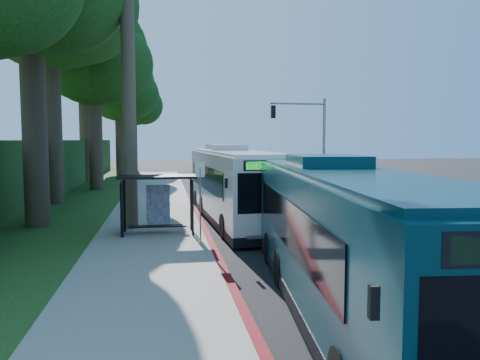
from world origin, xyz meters
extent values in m
plane|color=black|center=(0.00, 0.00, 0.00)|extent=(140.00, 140.00, 0.00)
cube|color=gray|center=(-7.30, 0.00, 0.06)|extent=(4.50, 70.00, 0.12)
cube|color=maroon|center=(-5.00, -4.00, 0.07)|extent=(0.25, 30.00, 0.13)
cube|color=#234719|center=(-13.00, 5.00, 0.03)|extent=(8.00, 70.00, 0.06)
cube|color=black|center=(-7.00, -3.00, 2.50)|extent=(3.20, 1.50, 0.10)
cube|color=black|center=(-8.45, -3.00, 1.20)|extent=(0.06, 1.30, 2.20)
cube|color=navy|center=(-7.00, -2.30, 1.25)|extent=(1.00, 0.12, 1.70)
cube|color=black|center=(-7.00, -3.10, 0.45)|extent=(2.40, 0.40, 0.06)
cube|color=black|center=(-8.40, -2.40, 1.20)|extent=(0.08, 0.08, 2.40)
cube|color=black|center=(-5.60, -2.40, 1.20)|extent=(0.08, 0.08, 2.40)
cube|color=black|center=(-8.40, -3.60, 1.20)|extent=(0.08, 0.08, 2.40)
cube|color=black|center=(-5.60, -3.60, 1.20)|extent=(0.08, 0.08, 2.40)
cylinder|color=gray|center=(-5.40, -5.00, 1.50)|extent=(0.06, 0.06, 3.00)
cube|color=white|center=(-5.40, -5.00, 2.90)|extent=(0.35, 0.04, 0.55)
cylinder|color=gray|center=(4.80, 10.00, 3.50)|extent=(0.20, 0.20, 7.00)
cylinder|color=gray|center=(2.80, 10.00, 6.60)|extent=(4.00, 0.14, 0.14)
cube|color=black|center=(1.00, 10.00, 6.00)|extent=(0.30, 0.30, 0.90)
cube|color=black|center=(4.55, 10.00, 2.60)|extent=(0.25, 0.25, 0.35)
cylinder|color=#4C3F2D|center=(-8.20, -1.50, 6.50)|extent=(0.60, 0.60, 13.00)
cylinder|color=#382B1E|center=(-12.50, 0.00, 5.25)|extent=(1.10, 1.10, 10.50)
cylinder|color=#382B1E|center=(-13.50, 8.00, 5.95)|extent=(1.18, 1.18, 11.90)
sphere|color=#17340E|center=(-11.50, 6.50, 11.90)|extent=(7.00, 7.00, 7.00)
sphere|color=#17340E|center=(-15.25, 9.75, 12.24)|extent=(6.50, 6.50, 6.50)
cylinder|color=#382B1E|center=(-12.00, 16.00, 4.90)|extent=(1.06, 1.06, 9.80)
sphere|color=#17340E|center=(-12.00, 16.00, 10.92)|extent=(8.40, 8.40, 8.40)
sphere|color=#17340E|center=(-10.32, 14.74, 9.80)|extent=(5.88, 5.88, 5.88)
sphere|color=#17340E|center=(-13.47, 17.47, 10.08)|extent=(5.46, 5.46, 5.46)
cylinder|color=#382B1E|center=(-14.00, 24.00, 5.60)|extent=(1.14, 1.14, 11.20)
sphere|color=#17340E|center=(-14.00, 24.00, 12.48)|extent=(9.60, 9.60, 9.60)
sphere|color=#17340E|center=(-12.08, 22.56, 11.20)|extent=(6.72, 6.72, 6.72)
sphere|color=#17340E|center=(-15.68, 25.68, 11.52)|extent=(6.24, 6.24, 6.24)
cylinder|color=#382B1E|center=(-11.50, 32.00, 4.55)|extent=(1.02, 1.02, 9.10)
sphere|color=#17340E|center=(-11.50, 32.00, 10.14)|extent=(8.00, 8.00, 8.00)
sphere|color=#17340E|center=(-9.90, 30.80, 9.10)|extent=(5.60, 5.60, 5.60)
sphere|color=#17340E|center=(-12.90, 33.40, 9.36)|extent=(5.20, 5.20, 5.20)
cylinder|color=#382B1E|center=(-10.50, 40.00, 4.20)|extent=(0.98, 0.98, 8.40)
sphere|color=#17340E|center=(-10.50, 40.00, 9.36)|extent=(7.00, 7.00, 7.00)
sphere|color=#17340E|center=(-9.10, 38.95, 8.40)|extent=(4.90, 4.90, 4.90)
sphere|color=#17340E|center=(-11.72, 41.23, 8.64)|extent=(4.55, 4.55, 4.55)
cube|color=silver|center=(-3.32, 0.15, 1.87)|extent=(3.35, 12.75, 3.00)
cube|color=black|center=(-3.32, 0.15, 0.32)|extent=(3.38, 12.81, 0.37)
cube|color=black|center=(-3.35, 0.68, 2.16)|extent=(3.27, 9.98, 1.16)
cube|color=black|center=(-2.99, -6.10, 2.10)|extent=(2.36, 0.25, 1.47)
cube|color=black|center=(-3.66, 6.40, 2.21)|extent=(2.15, 0.24, 1.05)
cube|color=#19E533|center=(-2.99, -6.11, 3.10)|extent=(1.75, 0.20, 0.29)
cube|color=silver|center=(-3.32, 0.15, 3.42)|extent=(3.10, 12.10, 0.13)
cube|color=silver|center=(-3.43, 2.25, 3.60)|extent=(2.01, 2.73, 0.37)
cylinder|color=black|center=(-4.32, -3.95, 0.53)|extent=(0.37, 1.07, 1.05)
cylinder|color=black|center=(-1.89, -3.82, 0.53)|extent=(0.37, 1.07, 1.05)
cylinder|color=black|center=(-4.79, 4.88, 0.53)|extent=(0.37, 1.07, 1.05)
cylinder|color=black|center=(-2.37, 5.00, 0.53)|extent=(0.37, 1.07, 1.05)
cube|color=#092C35|center=(-2.66, -12.62, 1.79)|extent=(3.73, 12.27, 2.87)
cube|color=black|center=(-2.66, -12.62, 0.30)|extent=(3.76, 12.33, 0.35)
cube|color=black|center=(-2.61, -12.12, 2.06)|extent=(3.53, 9.63, 1.11)
cube|color=black|center=(-2.07, -6.66, 2.11)|extent=(2.06, 0.32, 1.01)
cube|color=#092C35|center=(-2.66, -12.62, 3.27)|extent=(3.47, 11.65, 0.12)
cube|color=#092C35|center=(-2.46, -10.62, 3.44)|extent=(2.03, 2.68, 0.35)
cylinder|color=black|center=(-3.37, -7.94, 0.50)|extent=(0.40, 1.03, 1.01)
cylinder|color=black|center=(-1.05, -8.17, 0.50)|extent=(0.40, 1.03, 1.01)
imported|color=silver|center=(1.92, 6.58, 0.77)|extent=(3.36, 5.88, 1.55)
camera|label=1|loc=(-6.79, -22.56, 4.02)|focal=35.00mm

